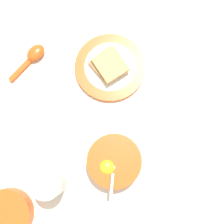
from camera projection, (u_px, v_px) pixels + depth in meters
The scene contains 7 objects.
ground_plane at pixel (57, 129), 0.74m from camera, with size 3.00×3.00×0.00m, color silver.
egg_bowl at pixel (114, 161), 0.70m from camera, with size 0.14×0.15×0.07m.
toast_plate at pixel (110, 67), 0.76m from camera, with size 0.20×0.20×0.01m.
toast_sandwich at pixel (109, 65), 0.74m from camera, with size 0.12×0.11×0.03m.
soup_spoon at pixel (33, 56), 0.76m from camera, with size 0.08×0.14×0.03m.
congee_bowl at pixel (6, 215), 0.67m from camera, with size 0.13×0.13×0.04m.
drinking_cup at pixel (49, 183), 0.66m from camera, with size 0.08×0.08×0.09m.
Camera 1 is at (-0.17, 0.04, 0.73)m, focal length 42.00 mm.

